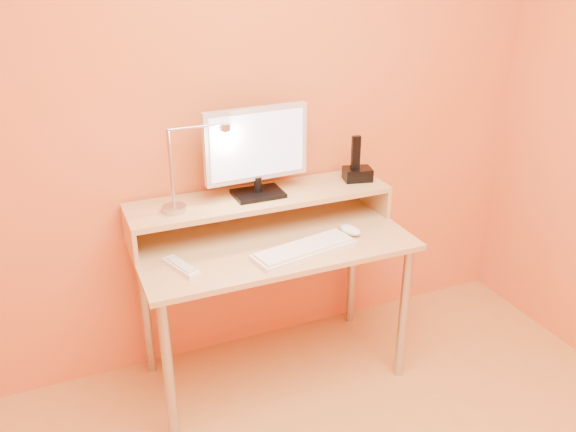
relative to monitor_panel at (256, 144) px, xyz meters
name	(u,v)px	position (x,y,z in m)	size (l,w,h in m)	color
wall_back	(246,106)	(0.01, 0.16, 0.13)	(3.00, 0.04, 2.50)	#D06F45
desk_leg_fl	(169,374)	(-0.54, -0.41, -0.77)	(0.04, 0.04, 0.69)	#ABABB1
desk_leg_fr	(404,314)	(0.56, -0.41, -0.77)	(0.04, 0.04, 0.69)	#ABABB1
desk_leg_bl	(146,310)	(-0.54, 0.09, -0.77)	(0.04, 0.04, 0.69)	#ABABB1
desk_leg_br	(352,265)	(0.56, 0.09, -0.77)	(0.04, 0.04, 0.69)	#ABABB1
desk_lower	(273,243)	(0.01, -0.16, -0.41)	(1.20, 0.60, 0.03)	tan
shelf_riser_left	(130,236)	(-0.58, -0.01, -0.33)	(0.02, 0.30, 0.14)	tan
shelf_riser_right	(373,195)	(0.60, -0.01, -0.33)	(0.02, 0.30, 0.14)	tan
desk_shelf	(261,198)	(0.01, -0.01, -0.25)	(1.20, 0.30, 0.03)	tan
monitor_foot	(258,194)	(0.00, -0.01, -0.23)	(0.22, 0.16, 0.02)	black
monitor_neck	(258,184)	(0.00, -0.01, -0.19)	(0.04, 0.04, 0.07)	black
monitor_panel	(256,144)	(0.00, 0.00, 0.00)	(0.48, 0.04, 0.32)	silver
monitor_back	(254,143)	(0.00, 0.02, 0.00)	(0.43, 0.01, 0.28)	black
monitor_screen	(258,145)	(0.00, -0.02, 0.00)	(0.43, 0.00, 0.28)	silver
lamp_base	(174,209)	(-0.39, -0.04, -0.23)	(0.10, 0.10, 0.03)	#ABABB1
lamp_post	(171,169)	(-0.39, -0.04, -0.05)	(0.01, 0.01, 0.33)	#ABABB1
lamp_arm	(197,127)	(-0.27, -0.04, 0.12)	(0.01, 0.01, 0.24)	#ABABB1
lamp_head	(225,127)	(-0.15, -0.04, 0.10)	(0.04, 0.04, 0.03)	#ABABB1
lamp_bulb	(226,131)	(-0.15, -0.04, 0.09)	(0.03, 0.03, 0.00)	#FFEAC6
phone_dock	(357,174)	(0.51, -0.01, -0.21)	(0.13, 0.10, 0.06)	black
phone_handset	(356,153)	(0.49, -0.01, -0.10)	(0.04, 0.03, 0.16)	black
phone_led	(371,176)	(0.55, -0.06, -0.21)	(0.01, 0.00, 0.04)	#2280FF
keyboard	(304,250)	(0.09, -0.32, -0.39)	(0.46, 0.15, 0.02)	white
mouse	(350,230)	(0.35, -0.23, -0.38)	(0.07, 0.12, 0.04)	white
remote_control	(181,267)	(-0.42, -0.25, -0.39)	(0.05, 0.20, 0.02)	white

